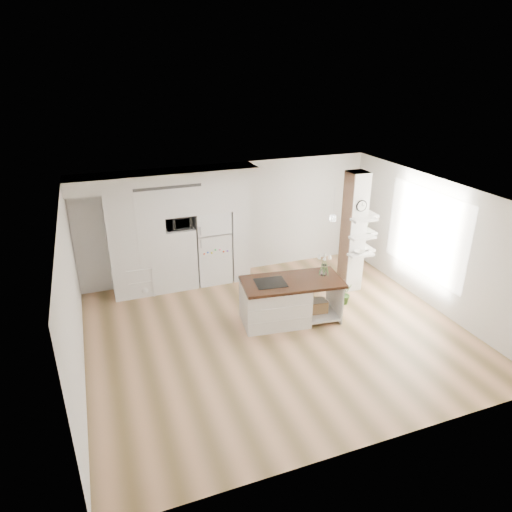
% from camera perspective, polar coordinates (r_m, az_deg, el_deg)
% --- Properties ---
extents(floor, '(7.00, 6.00, 0.01)m').
position_cam_1_polar(floor, '(8.90, 2.67, -9.62)').
color(floor, tan).
rests_on(floor, ground).
extents(room, '(7.04, 6.04, 2.72)m').
position_cam_1_polar(room, '(8.04, 2.91, 1.54)').
color(room, white).
rests_on(room, ground).
extents(cabinet_wall, '(4.00, 0.71, 2.70)m').
position_cam_1_polar(cabinet_wall, '(10.20, -10.68, 3.85)').
color(cabinet_wall, silver).
rests_on(cabinet_wall, floor).
extents(refrigerator, '(0.78, 0.69, 1.75)m').
position_cam_1_polar(refrigerator, '(10.61, -5.54, 1.29)').
color(refrigerator, white).
rests_on(refrigerator, floor).
extents(column, '(0.69, 0.90, 2.70)m').
position_cam_1_polar(column, '(10.23, 12.67, 2.82)').
color(column, silver).
rests_on(column, floor).
extents(window, '(0.00, 2.40, 2.40)m').
position_cam_1_polar(window, '(10.20, 20.46, 2.72)').
color(window, white).
rests_on(window, room).
extents(pendant_light, '(0.12, 0.12, 0.10)m').
position_cam_1_polar(pendant_light, '(8.85, 12.76, 4.87)').
color(pendant_light, white).
rests_on(pendant_light, room).
extents(kitchen_island, '(2.06, 1.17, 1.45)m').
position_cam_1_polar(kitchen_island, '(9.05, 3.12, -5.61)').
color(kitchen_island, silver).
rests_on(kitchen_island, floor).
extents(bookshelf, '(0.59, 0.35, 0.68)m').
position_cam_1_polar(bookshelf, '(10.41, -14.18, -3.26)').
color(bookshelf, silver).
rests_on(bookshelf, floor).
extents(floor_plant_a, '(0.28, 0.24, 0.47)m').
position_cam_1_polar(floor_plant_a, '(9.97, 11.21, -4.65)').
color(floor_plant_a, '#416F2C').
rests_on(floor_plant_a, floor).
extents(floor_plant_b, '(0.32, 0.32, 0.44)m').
position_cam_1_polar(floor_plant_b, '(10.55, 9.29, -2.95)').
color(floor_plant_b, '#416F2C').
rests_on(floor_plant_b, floor).
extents(microwave, '(0.54, 0.37, 0.30)m').
position_cam_1_polar(microwave, '(10.16, -9.69, 4.24)').
color(microwave, '#2D2D2D').
rests_on(microwave, cabinet_wall).
extents(shelf_plant, '(0.27, 0.23, 0.30)m').
position_cam_1_polar(shelf_plant, '(10.44, 13.42, 4.17)').
color(shelf_plant, '#416F2C').
rests_on(shelf_plant, column).
extents(decor_bowl, '(0.22, 0.22, 0.05)m').
position_cam_1_polar(decor_bowl, '(10.13, 12.81, 0.48)').
color(decor_bowl, white).
rests_on(decor_bowl, column).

